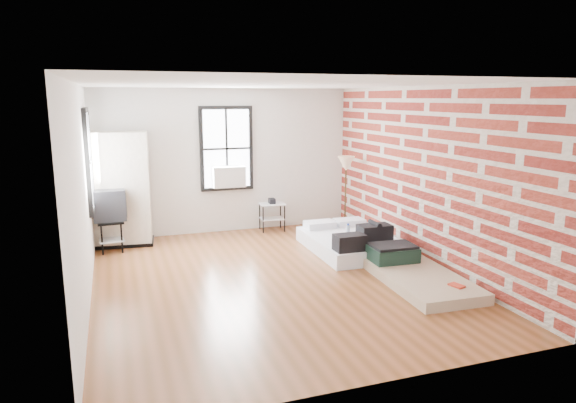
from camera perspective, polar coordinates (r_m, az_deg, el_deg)
name	(u,v)px	position (r m, az deg, el deg)	size (l,w,h in m)	color
ground	(272,279)	(7.62, -1.76, -8.63)	(6.00, 6.00, 0.00)	brown
room_shell	(279,158)	(7.63, -0.98, 4.82)	(5.02, 6.02, 2.80)	silver
mattress_main	(352,241)	(9.02, 7.12, -4.41)	(1.42, 1.91, 0.61)	white
mattress_bare	(414,273)	(7.74, 13.86, -7.69)	(1.09, 1.94, 0.41)	tan
wardrobe	(121,189)	(9.63, -18.07, 1.29)	(1.09, 0.70, 2.04)	black
side_table	(272,209)	(10.24, -1.79, -0.84)	(0.52, 0.43, 0.65)	black
floor_lamp	(346,168)	(9.98, 6.47, 3.71)	(0.32, 0.32, 1.51)	#322710
tv_stand	(109,206)	(9.42, -19.25, -0.48)	(0.57, 0.79, 1.08)	black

